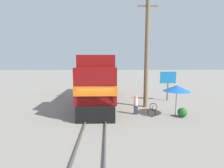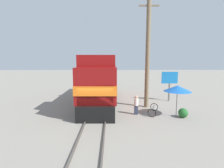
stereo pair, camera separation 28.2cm
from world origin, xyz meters
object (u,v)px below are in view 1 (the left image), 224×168
at_px(locomotive, 99,83).
at_px(billboard_sign, 168,79).
at_px(vendor_umbrella, 177,88).
at_px(utility_pole, 147,51).
at_px(bicycle, 153,109).
at_px(person_bystander, 136,104).

distance_m(locomotive, billboard_sign, 7.49).
relative_size(locomotive, vendor_umbrella, 5.13).
xyz_separation_m(locomotive, utility_pole, (4.49, -1.71, 3.17)).
bearing_deg(utility_pole, bicycle, -86.00).
bearing_deg(person_bystander, locomotive, 128.69).
bearing_deg(bicycle, billboard_sign, -102.44).
bearing_deg(bicycle, vendor_umbrella, 177.28).
xyz_separation_m(locomotive, vendor_umbrella, (6.33, -4.50, 0.14)).
height_order(billboard_sign, person_bystander, billboard_sign).
xyz_separation_m(utility_pole, billboard_sign, (2.95, 2.44, -2.96)).
distance_m(vendor_umbrella, person_bystander, 3.47).
xyz_separation_m(utility_pole, person_bystander, (-1.30, -2.28, -4.45)).
relative_size(locomotive, utility_pole, 1.22).
bearing_deg(vendor_umbrella, utility_pole, 123.37).
bearing_deg(utility_pole, billboard_sign, 39.56).
height_order(vendor_umbrella, person_bystander, vendor_umbrella).
height_order(utility_pole, billboard_sign, utility_pole).
distance_m(vendor_umbrella, bicycle, 2.64).
bearing_deg(bicycle, locomotive, -20.15).
distance_m(utility_pole, person_bystander, 5.16).
relative_size(locomotive, bicycle, 6.37).
xyz_separation_m(billboard_sign, person_bystander, (-4.25, -4.71, -1.49)).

